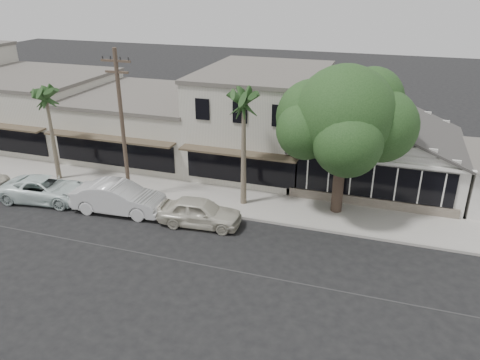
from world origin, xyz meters
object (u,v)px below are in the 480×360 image
(utility_pole, at_px, (122,124))
(shade_tree, at_px, (344,118))
(car_0, at_px, (200,212))
(car_1, at_px, (119,198))
(car_2, at_px, (45,189))

(utility_pole, relative_size, shade_tree, 1.07)
(car_0, distance_m, car_1, 5.00)
(car_1, bearing_deg, utility_pole, 6.69)
(car_1, xyz_separation_m, shade_tree, (11.80, 4.03, 4.68))
(utility_pole, distance_m, car_0, 6.85)
(shade_tree, bearing_deg, utility_pole, -168.86)
(utility_pole, height_order, car_0, utility_pole)
(car_1, relative_size, car_2, 1.01)
(utility_pole, distance_m, car_1, 4.25)
(utility_pole, bearing_deg, car_1, -79.15)
(utility_pole, relative_size, car_2, 1.70)
(car_2, bearing_deg, shade_tree, -83.60)
(car_2, bearing_deg, car_0, -96.83)
(car_0, bearing_deg, car_2, 85.72)
(car_2, xyz_separation_m, shade_tree, (16.80, 4.10, 4.83))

